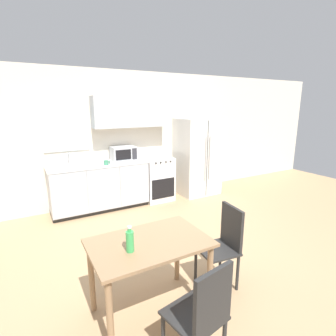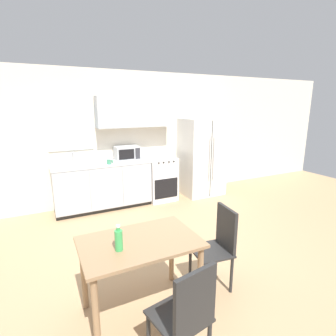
{
  "view_description": "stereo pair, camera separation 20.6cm",
  "coord_description": "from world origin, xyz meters",
  "px_view_note": "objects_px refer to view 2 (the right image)",
  "views": [
    {
      "loc": [
        -1.58,
        -2.93,
        2.02
      ],
      "look_at": [
        0.39,
        0.57,
        1.05
      ],
      "focal_mm": 28.0,
      "sensor_mm": 36.0,
      "label": 1
    },
    {
      "loc": [
        -1.39,
        -3.03,
        2.02
      ],
      "look_at": [
        0.39,
        0.57,
        1.05
      ],
      "focal_mm": 28.0,
      "sensor_mm": 36.0,
      "label": 2
    }
  ],
  "objects_px": {
    "coffee_mug": "(109,162)",
    "refrigerator": "(201,157)",
    "dining_chair_near": "(187,313)",
    "dining_chair_side": "(219,242)",
    "microwave": "(127,153)",
    "dining_table": "(140,252)",
    "drink_bottle": "(119,240)",
    "oven_range": "(160,178)"
  },
  "relations": [
    {
      "from": "oven_range",
      "to": "dining_chair_near",
      "type": "bearing_deg",
      "value": -111.75
    },
    {
      "from": "coffee_mug",
      "to": "dining_chair_side",
      "type": "height_order",
      "value": "coffee_mug"
    },
    {
      "from": "dining_chair_side",
      "to": "drink_bottle",
      "type": "height_order",
      "value": "drink_bottle"
    },
    {
      "from": "dining_chair_near",
      "to": "refrigerator",
      "type": "bearing_deg",
      "value": 45.21
    },
    {
      "from": "dining_chair_near",
      "to": "drink_bottle",
      "type": "height_order",
      "value": "drink_bottle"
    },
    {
      "from": "microwave",
      "to": "oven_range",
      "type": "bearing_deg",
      "value": -9.81
    },
    {
      "from": "oven_range",
      "to": "dining_chair_side",
      "type": "bearing_deg",
      "value": -101.73
    },
    {
      "from": "dining_chair_side",
      "to": "drink_bottle",
      "type": "distance_m",
      "value": 1.2
    },
    {
      "from": "coffee_mug",
      "to": "refrigerator",
      "type": "bearing_deg",
      "value": 2.71
    },
    {
      "from": "dining_chair_near",
      "to": "dining_chair_side",
      "type": "height_order",
      "value": "same"
    },
    {
      "from": "microwave",
      "to": "dining_table",
      "type": "relative_size",
      "value": 0.44
    },
    {
      "from": "oven_range",
      "to": "drink_bottle",
      "type": "bearing_deg",
      "value": -120.67
    },
    {
      "from": "microwave",
      "to": "dining_chair_near",
      "type": "bearing_deg",
      "value": -101.44
    },
    {
      "from": "oven_range",
      "to": "coffee_mug",
      "type": "bearing_deg",
      "value": -171.78
    },
    {
      "from": "oven_range",
      "to": "dining_table",
      "type": "relative_size",
      "value": 0.85
    },
    {
      "from": "dining_chair_near",
      "to": "coffee_mug",
      "type": "bearing_deg",
      "value": 74.78
    },
    {
      "from": "dining_table",
      "to": "dining_chair_side",
      "type": "relative_size",
      "value": 1.19
    },
    {
      "from": "refrigerator",
      "to": "oven_range",
      "type": "bearing_deg",
      "value": 176.6
    },
    {
      "from": "dining_table",
      "to": "drink_bottle",
      "type": "xyz_separation_m",
      "value": [
        -0.22,
        -0.07,
        0.22
      ]
    },
    {
      "from": "refrigerator",
      "to": "dining_chair_near",
      "type": "bearing_deg",
      "value": -124.77
    },
    {
      "from": "microwave",
      "to": "dining_table",
      "type": "distance_m",
      "value": 3.13
    },
    {
      "from": "oven_range",
      "to": "dining_table",
      "type": "bearing_deg",
      "value": -118.01
    },
    {
      "from": "refrigerator",
      "to": "microwave",
      "type": "bearing_deg",
      "value": 174.01
    },
    {
      "from": "coffee_mug",
      "to": "dining_table",
      "type": "height_order",
      "value": "coffee_mug"
    },
    {
      "from": "dining_table",
      "to": "refrigerator",
      "type": "bearing_deg",
      "value": 47.77
    },
    {
      "from": "oven_range",
      "to": "dining_chair_near",
      "type": "xyz_separation_m",
      "value": [
        -1.44,
        -3.6,
        0.07
      ]
    },
    {
      "from": "oven_range",
      "to": "drink_bottle",
      "type": "height_order",
      "value": "drink_bottle"
    },
    {
      "from": "refrigerator",
      "to": "drink_bottle",
      "type": "bearing_deg",
      "value": -133.85
    },
    {
      "from": "drink_bottle",
      "to": "refrigerator",
      "type": "bearing_deg",
      "value": 46.15
    },
    {
      "from": "oven_range",
      "to": "dining_chair_side",
      "type": "xyz_separation_m",
      "value": [
        -0.6,
        -2.88,
        0.07
      ]
    },
    {
      "from": "dining_chair_side",
      "to": "drink_bottle",
      "type": "relative_size",
      "value": 3.91
    },
    {
      "from": "coffee_mug",
      "to": "dining_chair_near",
      "type": "distance_m",
      "value": 3.48
    },
    {
      "from": "refrigerator",
      "to": "dining_chair_side",
      "type": "height_order",
      "value": "refrigerator"
    },
    {
      "from": "coffee_mug",
      "to": "dining_table",
      "type": "xyz_separation_m",
      "value": [
        -0.4,
        -2.7,
        -0.32
      ]
    },
    {
      "from": "dining_chair_near",
      "to": "dining_chair_side",
      "type": "distance_m",
      "value": 1.11
    },
    {
      "from": "oven_range",
      "to": "dining_chair_side",
      "type": "relative_size",
      "value": 1.01
    },
    {
      "from": "refrigerator",
      "to": "coffee_mug",
      "type": "relative_size",
      "value": 15.43
    },
    {
      "from": "refrigerator",
      "to": "microwave",
      "type": "height_order",
      "value": "refrigerator"
    },
    {
      "from": "dining_chair_side",
      "to": "drink_bottle",
      "type": "xyz_separation_m",
      "value": [
        -1.15,
        -0.07,
        0.34
      ]
    },
    {
      "from": "dining_chair_near",
      "to": "drink_bottle",
      "type": "bearing_deg",
      "value": 104.81
    },
    {
      "from": "dining_table",
      "to": "microwave",
      "type": "bearing_deg",
      "value": 74.27
    },
    {
      "from": "dining_table",
      "to": "dining_chair_near",
      "type": "xyz_separation_m",
      "value": [
        0.09,
        -0.74,
        -0.11
      ]
    }
  ]
}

